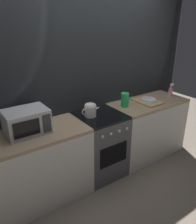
{
  "coord_description": "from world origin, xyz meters",
  "views": [
    {
      "loc": [
        -1.59,
        -2.25,
        2.1
      ],
      "look_at": [
        -0.04,
        0.0,
        0.95
      ],
      "focal_mm": 36.88,
      "sensor_mm": 36.0,
      "label": 1
    }
  ],
  "objects_px": {
    "microwave": "(27,121)",
    "spray_bottle": "(171,91)",
    "kettle": "(90,110)",
    "pitcher": "(125,100)",
    "stove_unit": "(100,145)",
    "dish_pile": "(148,101)"
  },
  "relations": [
    {
      "from": "kettle",
      "to": "dish_pile",
      "type": "height_order",
      "value": "kettle"
    },
    {
      "from": "stove_unit",
      "to": "spray_bottle",
      "type": "xyz_separation_m",
      "value": [
        1.38,
        -0.01,
        0.53
      ]
    },
    {
      "from": "dish_pile",
      "to": "microwave",
      "type": "bearing_deg",
      "value": 177.65
    },
    {
      "from": "stove_unit",
      "to": "kettle",
      "type": "distance_m",
      "value": 0.55
    },
    {
      "from": "stove_unit",
      "to": "pitcher",
      "type": "height_order",
      "value": "pitcher"
    },
    {
      "from": "stove_unit",
      "to": "dish_pile",
      "type": "distance_m",
      "value": 0.99
    },
    {
      "from": "kettle",
      "to": "pitcher",
      "type": "bearing_deg",
      "value": 1.21
    },
    {
      "from": "kettle",
      "to": "spray_bottle",
      "type": "height_order",
      "value": "spray_bottle"
    },
    {
      "from": "kettle",
      "to": "dish_pile",
      "type": "xyz_separation_m",
      "value": [
        0.99,
        -0.06,
        -0.06
      ]
    },
    {
      "from": "stove_unit",
      "to": "kettle",
      "type": "relative_size",
      "value": 3.16
    },
    {
      "from": "kettle",
      "to": "pitcher",
      "type": "height_order",
      "value": "pitcher"
    },
    {
      "from": "pitcher",
      "to": "dish_pile",
      "type": "xyz_separation_m",
      "value": [
        0.4,
        -0.07,
        -0.08
      ]
    },
    {
      "from": "stove_unit",
      "to": "microwave",
      "type": "distance_m",
      "value": 1.11
    },
    {
      "from": "dish_pile",
      "to": "stove_unit",
      "type": "bearing_deg",
      "value": 178.95
    },
    {
      "from": "pitcher",
      "to": "dish_pile",
      "type": "distance_m",
      "value": 0.42
    },
    {
      "from": "microwave",
      "to": "dish_pile",
      "type": "relative_size",
      "value": 1.15
    },
    {
      "from": "microwave",
      "to": "pitcher",
      "type": "distance_m",
      "value": 1.41
    },
    {
      "from": "microwave",
      "to": "kettle",
      "type": "height_order",
      "value": "microwave"
    },
    {
      "from": "microwave",
      "to": "spray_bottle",
      "type": "height_order",
      "value": "microwave"
    },
    {
      "from": "stove_unit",
      "to": "pitcher",
      "type": "distance_m",
      "value": 0.72
    },
    {
      "from": "kettle",
      "to": "stove_unit",
      "type": "bearing_deg",
      "value": -17.14
    },
    {
      "from": "kettle",
      "to": "dish_pile",
      "type": "distance_m",
      "value": 1.0
    }
  ]
}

